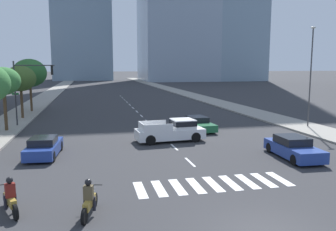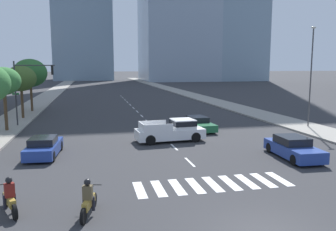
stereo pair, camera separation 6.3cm
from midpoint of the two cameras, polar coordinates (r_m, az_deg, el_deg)
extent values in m
cube|color=gray|center=(44.79, 13.31, 0.71)|extent=(4.00, 260.00, 0.15)
cube|color=gray|center=(41.12, -23.94, -0.42)|extent=(4.00, 260.00, 0.15)
cube|color=silver|center=(16.39, -4.62, -12.23)|extent=(0.45, 2.25, 0.01)
cube|color=silver|center=(16.53, -1.46, -12.02)|extent=(0.45, 2.25, 0.01)
cube|color=silver|center=(16.72, 1.64, -11.79)|extent=(0.45, 2.25, 0.01)
cube|color=silver|center=(16.95, 4.65, -11.53)|extent=(0.45, 2.25, 0.01)
cube|color=silver|center=(17.22, 7.56, -11.24)|extent=(0.45, 2.25, 0.01)
cube|color=silver|center=(17.54, 10.37, -10.94)|extent=(0.45, 2.25, 0.01)
cube|color=silver|center=(17.90, 13.07, -10.63)|extent=(0.45, 2.25, 0.01)
cube|color=silver|center=(18.30, 15.66, -10.31)|extent=(0.45, 2.25, 0.01)
cube|color=silver|center=(18.73, 18.12, -9.98)|extent=(0.45, 2.25, 0.01)
cube|color=silver|center=(20.84, 3.74, -7.74)|extent=(0.14, 2.00, 0.01)
cube|color=silver|center=(24.58, 1.10, -5.26)|extent=(0.14, 2.00, 0.01)
cube|color=silver|center=(28.39, -0.82, -3.43)|extent=(0.14, 2.00, 0.01)
cube|color=silver|center=(32.25, -2.28, -2.04)|extent=(0.14, 2.00, 0.01)
cube|color=silver|center=(36.13, -3.43, -0.94)|extent=(0.14, 2.00, 0.01)
cube|color=silver|center=(40.04, -4.35, -0.06)|extent=(0.14, 2.00, 0.01)
cube|color=silver|center=(43.97, -5.11, 0.67)|extent=(0.14, 2.00, 0.01)
cube|color=silver|center=(47.91, -5.74, 1.27)|extent=(0.14, 2.00, 0.01)
cube|color=silver|center=(51.85, -6.28, 1.79)|extent=(0.14, 2.00, 0.01)
cube|color=silver|center=(55.81, -6.74, 2.23)|extent=(0.14, 2.00, 0.01)
cube|color=silver|center=(59.77, -7.14, 2.61)|extent=(0.14, 2.00, 0.01)
cube|color=silver|center=(63.73, -7.49, 2.95)|extent=(0.14, 2.00, 0.01)
cube|color=silver|center=(67.70, -7.80, 3.24)|extent=(0.14, 2.00, 0.01)
cylinder|color=black|center=(14.70, -12.13, -13.60)|extent=(0.27, 0.61, 0.60)
cylinder|color=black|center=(13.33, -13.76, -16.00)|extent=(0.27, 0.61, 0.60)
cube|color=#B28E38|center=(13.93, -12.93, -13.91)|extent=(0.52, 1.25, 0.32)
cylinder|color=#B2B2B7|center=(14.50, -12.26, -12.64)|extent=(0.14, 0.32, 0.67)
cylinder|color=black|center=(14.42, -12.26, -11.20)|extent=(0.69, 0.21, 0.04)
cube|color=brown|center=(13.68, -13.10, -12.37)|extent=(0.41, 0.32, 0.55)
sphere|color=black|center=(13.55, -13.15, -10.77)|extent=(0.26, 0.26, 0.26)
cylinder|color=black|center=(13.99, -13.66, -14.05)|extent=(0.15, 0.15, 0.55)
cylinder|color=black|center=(13.91, -12.18, -14.14)|extent=(0.15, 0.15, 0.55)
cylinder|color=black|center=(15.93, -25.31, -12.49)|extent=(0.35, 0.60, 0.60)
cylinder|color=black|center=(14.49, -24.04, -14.47)|extent=(0.35, 0.60, 0.60)
cube|color=#B28E38|center=(15.13, -24.76, -12.66)|extent=(0.71, 1.23, 0.32)
cylinder|color=#B2B2B7|center=(15.73, -25.30, -11.58)|extent=(0.18, 0.31, 0.67)
cylinder|color=black|center=(15.66, -25.42, -10.25)|extent=(0.65, 0.32, 0.04)
cube|color=maroon|center=(14.89, -24.78, -11.21)|extent=(0.43, 0.37, 0.55)
sphere|color=black|center=(14.77, -24.87, -9.73)|extent=(0.26, 0.26, 0.26)
cylinder|color=black|center=(15.12, -25.43, -12.92)|extent=(0.16, 0.16, 0.55)
cylinder|color=black|center=(15.18, -24.07, -12.75)|extent=(0.16, 0.16, 0.55)
cube|color=silver|center=(26.35, 0.39, -3.03)|extent=(5.33, 2.34, 0.75)
cube|color=silver|center=(26.54, 2.54, -1.36)|extent=(1.79, 1.93, 0.70)
cube|color=black|center=(26.53, 2.54, -1.18)|extent=(1.81, 1.97, 0.39)
cube|color=silver|center=(26.83, -2.54, -1.42)|extent=(2.19, 0.24, 0.55)
cube|color=silver|center=(25.03, -1.48, -2.11)|extent=(2.19, 0.24, 0.55)
cube|color=silver|center=(25.67, -4.39, -1.87)|extent=(0.21, 1.89, 0.55)
cylinder|color=black|center=(27.77, 3.35, -2.92)|extent=(0.78, 0.31, 0.76)
cylinder|color=black|center=(26.16, 4.68, -3.62)|extent=(0.78, 0.31, 0.76)
cylinder|color=black|center=(26.78, -3.79, -3.33)|extent=(0.78, 0.31, 0.76)
cylinder|color=black|center=(25.10, -2.89, -4.10)|extent=(0.78, 0.31, 0.76)
cube|color=navy|center=(23.02, 20.23, -5.41)|extent=(2.04, 4.63, 0.69)
cube|color=black|center=(23.09, 20.02, -3.86)|extent=(1.70, 2.12, 0.49)
cylinder|color=black|center=(22.23, 24.08, -6.59)|extent=(0.25, 0.65, 0.64)
cylinder|color=black|center=(21.36, 20.37, -6.97)|extent=(0.25, 0.65, 0.64)
cylinder|color=black|center=(24.77, 20.07, -4.91)|extent=(0.25, 0.65, 0.64)
cylinder|color=black|center=(23.99, 16.63, -5.16)|extent=(0.25, 0.65, 0.64)
cube|color=#1E6038|center=(31.07, 5.14, -1.59)|extent=(2.06, 4.87, 0.61)
cube|color=black|center=(31.20, 4.99, -0.55)|extent=(1.66, 2.25, 0.46)
cylinder|color=black|center=(29.93, 7.66, -2.29)|extent=(0.27, 0.65, 0.64)
cylinder|color=black|center=(29.33, 4.91, -2.46)|extent=(0.27, 0.65, 0.64)
cylinder|color=black|center=(32.86, 5.33, -1.32)|extent=(0.27, 0.65, 0.64)
cylinder|color=black|center=(32.31, 2.79, -1.45)|extent=(0.27, 0.65, 0.64)
cube|color=navy|center=(23.42, -19.85, -5.20)|extent=(2.06, 4.38, 0.66)
cube|color=black|center=(23.10, -20.02, -3.97)|extent=(1.67, 2.03, 0.45)
cylinder|color=black|center=(25.01, -20.93, -4.83)|extent=(0.27, 0.66, 0.64)
cylinder|color=black|center=(24.71, -17.39, -4.81)|extent=(0.27, 0.66, 0.64)
cylinder|color=black|center=(22.27, -22.55, -6.47)|extent=(0.27, 0.66, 0.64)
cylinder|color=black|center=(21.93, -18.57, -6.49)|extent=(0.27, 0.66, 0.64)
cylinder|color=#333335|center=(35.38, -23.98, 3.36)|extent=(0.14, 0.14, 6.07)
cylinder|color=#333335|center=(34.98, -21.28, 7.79)|extent=(3.64, 0.10, 0.10)
cube|color=black|center=(34.78, -18.66, 7.17)|extent=(0.20, 0.28, 0.90)
sphere|color=red|center=(34.78, -18.69, 7.67)|extent=(0.18, 0.18, 0.18)
sphere|color=orange|center=(34.78, -18.66, 7.17)|extent=(0.18, 0.18, 0.18)
sphere|color=green|center=(34.79, -18.64, 6.68)|extent=(0.18, 0.18, 0.18)
cube|color=#19662D|center=(35.38, -23.97, 3.31)|extent=(0.60, 0.04, 0.18)
cylinder|color=#3F3F42|center=(34.37, 22.71, 5.73)|extent=(0.12, 0.12, 8.95)
ellipsoid|color=beige|center=(34.53, 23.14, 13.32)|extent=(0.50, 0.24, 0.20)
cylinder|color=#4C3823|center=(33.16, -25.34, 0.49)|extent=(0.28, 0.28, 3.18)
ellipsoid|color=#387538|center=(32.94, -25.63, 5.20)|extent=(2.84, 2.84, 2.42)
cylinder|color=#4C3823|center=(40.51, -23.04, 1.75)|extent=(0.28, 0.28, 2.99)
ellipsoid|color=#426028|center=(40.33, -23.26, 5.69)|extent=(3.23, 3.23, 2.75)
cylinder|color=#4C3823|center=(46.45, -21.72, 2.64)|extent=(0.28, 0.28, 3.12)
ellipsoid|color=#2D662D|center=(46.28, -21.93, 6.59)|extent=(4.10, 4.10, 3.49)
camera|label=1|loc=(0.03, -89.93, 0.01)|focal=36.62mm
camera|label=2|loc=(0.03, 90.07, -0.01)|focal=36.62mm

